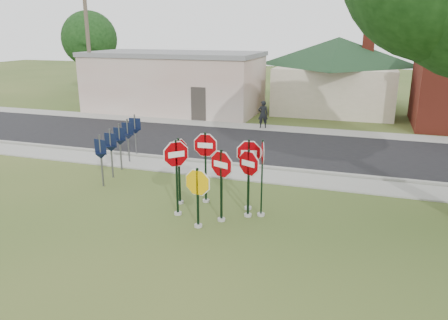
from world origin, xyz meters
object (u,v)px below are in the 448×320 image
(stop_sign_center, at_px, (221,175))
(stop_sign_yellow, at_px, (198,191))
(pedestrian, at_px, (263,114))
(stop_sign_left, at_px, (176,166))
(utility_pole_near, at_px, (88,41))

(stop_sign_center, relative_size, stop_sign_yellow, 1.22)
(stop_sign_yellow, xyz_separation_m, pedestrian, (-1.29, 13.86, -0.27))
(stop_sign_yellow, bearing_deg, pedestrian, 95.32)
(stop_sign_left, bearing_deg, pedestrian, 91.44)
(stop_sign_yellow, distance_m, pedestrian, 13.93)
(stop_sign_left, relative_size, utility_pole_near, 0.27)
(utility_pole_near, height_order, pedestrian, utility_pole_near)
(stop_sign_center, distance_m, utility_pole_near, 20.46)
(pedestrian, bearing_deg, stop_sign_left, 72.72)
(utility_pole_near, bearing_deg, stop_sign_yellow, -47.34)
(stop_sign_center, bearing_deg, stop_sign_left, 179.59)
(stop_sign_center, distance_m, pedestrian, 13.36)
(utility_pole_near, bearing_deg, stop_sign_left, -48.12)
(stop_sign_yellow, bearing_deg, stop_sign_left, 145.77)
(pedestrian, bearing_deg, stop_sign_center, 79.09)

